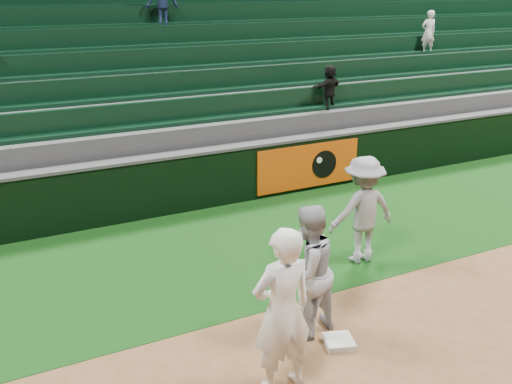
{
  "coord_description": "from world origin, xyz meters",
  "views": [
    {
      "loc": [
        -3.57,
        -5.43,
        4.45
      ],
      "look_at": [
        0.31,
        2.3,
        1.3
      ],
      "focal_mm": 40.0,
      "sensor_mm": 36.0,
      "label": 1
    }
  ],
  "objects_px": {
    "baserunner": "(307,272)",
    "base_coach": "(363,210)",
    "first_baseman": "(282,311)",
    "first_base": "(339,342)"
  },
  "relations": [
    {
      "from": "first_baseman",
      "to": "baserunner",
      "type": "bearing_deg",
      "value": -135.48
    },
    {
      "from": "base_coach",
      "to": "first_base",
      "type": "bearing_deg",
      "value": 51.34
    },
    {
      "from": "baserunner",
      "to": "base_coach",
      "type": "distance_m",
      "value": 2.42
    },
    {
      "from": "first_base",
      "to": "first_baseman",
      "type": "relative_size",
      "value": 0.18
    },
    {
      "from": "first_base",
      "to": "base_coach",
      "type": "height_order",
      "value": "base_coach"
    },
    {
      "from": "base_coach",
      "to": "baserunner",
      "type": "bearing_deg",
      "value": 39.73
    },
    {
      "from": "baserunner",
      "to": "base_coach",
      "type": "height_order",
      "value": "base_coach"
    },
    {
      "from": "baserunner",
      "to": "base_coach",
      "type": "bearing_deg",
      "value": -159.13
    },
    {
      "from": "first_base",
      "to": "first_baseman",
      "type": "bearing_deg",
      "value": -160.54
    },
    {
      "from": "first_baseman",
      "to": "baserunner",
      "type": "distance_m",
      "value": 1.19
    }
  ]
}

